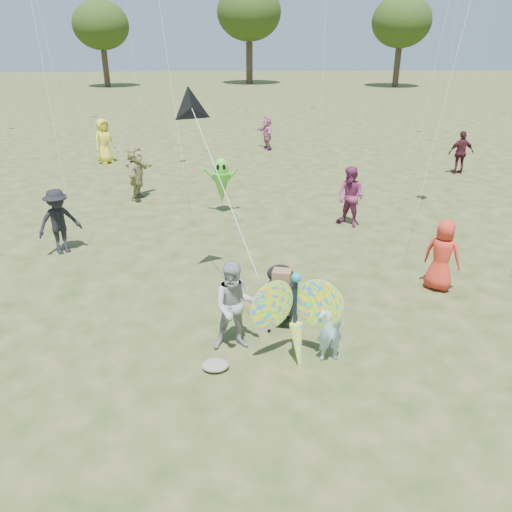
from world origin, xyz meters
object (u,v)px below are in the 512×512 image
Objects in this scene: crowd_e at (351,197)px; adult_man at (235,306)px; crowd_g at (104,141)px; butterfly_kite at (296,318)px; child_girl at (330,328)px; crowd_d at (137,173)px; crowd_h at (461,153)px; crowd_b at (59,222)px; jogging_stroller at (281,291)px; crowd_j at (267,132)px; crowd_a at (442,255)px; alien_kite at (221,183)px.

adult_man is at bearing -73.03° from crowd_e.
crowd_e is at bearing -91.11° from crowd_g.
adult_man is 1.10m from butterfly_kite.
crowd_d is at bearing -73.46° from child_girl.
crowd_h is at bearing -57.73° from crowd_g.
crowd_g is 16.34m from butterfly_kite.
crowd_b is at bearing -131.08° from crowd_g.
adult_man is (-1.56, 0.46, 0.19)m from child_girl.
crowd_g reaches higher than crowd_b.
crowd_e is 0.94× the size of butterfly_kite.
crowd_g is 1.71× the size of jogging_stroller.
crowd_e reaches higher than jogging_stroller.
crowd_d is (-3.15, 9.12, 0.08)m from adult_man.
crowd_h is (14.62, -2.70, -0.10)m from crowd_g.
crowd_b is 14.06m from crowd_j.
crowd_a is 0.95× the size of crowd_b.
crowd_g is 8.77m from alien_kite.
adult_man is 1.30m from jogging_stroller.
child_girl is 16.56m from crowd_g.
adult_man is 17.25m from crowd_j.
crowd_d is at bearing -50.19° from crowd_j.
crowd_j is (4.99, 8.04, -0.10)m from crowd_d.
crowd_h is at bearing 67.41° from jogging_stroller.
butterfly_kite is at bearing -28.52° from adult_man.
crowd_g reaches higher than jogging_stroller.
jogging_stroller is (-2.52, -5.15, -0.25)m from crowd_e.
child_girl is 0.74× the size of crowd_h.
crowd_h reaches higher than child_girl.
crowd_d is at bearing 11.84° from crowd_h.
butterfly_kite reaches higher than jogging_stroller.
alien_kite reaches higher than crowd_h.
jogging_stroller is (-0.95, -16.23, -0.19)m from crowd_j.
crowd_e is 1.02× the size of crowd_h.
crowd_d is 7.22m from crowd_e.
crowd_a is 15.95m from crowd_g.
butterfly_kite is (0.99, -0.47, 0.02)m from adult_man.
crowd_d is 1.05× the size of crowd_e.
crowd_d is at bearing -3.56° from crowd_a.
crowd_a is 0.98× the size of crowd_j.
adult_man reaches higher than child_girl.
crowd_g is (-9.87, 12.53, 0.16)m from crowd_a.
butterfly_kite is 1.06× the size of alien_kite.
crowd_h is (7.64, 12.31, 0.22)m from child_girl.
alien_kite is at bearing -9.34° from crowd_a.
jogging_stroller is at bearing -71.88° from crowd_b.
crowd_b is 0.91× the size of butterfly_kite.
crowd_a reaches higher than jogging_stroller.
child_girl is 0.75× the size of crowd_b.
alien_kite is (-1.28, 7.92, 0.13)m from butterfly_kite.
crowd_a is 4.19m from crowd_e.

